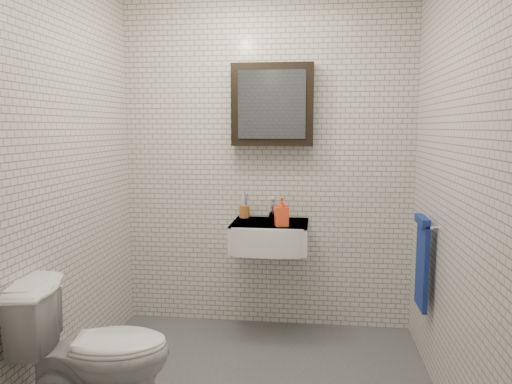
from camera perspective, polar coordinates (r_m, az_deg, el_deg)
room_shell at (r=2.81m, az=-0.89°, el=5.99°), size 2.22×2.02×2.51m
washbasin at (r=3.61m, az=1.56°, el=-5.06°), size 0.55×0.50×0.20m
faucet at (r=3.78m, az=1.86°, el=-2.03°), size 0.06×0.20×0.15m
mirror_cabinet at (r=3.72m, az=1.90°, el=9.92°), size 0.60×0.15×0.60m
towel_rail at (r=3.30m, az=18.48°, el=-7.24°), size 0.09×0.30×0.58m
toothbrush_cup at (r=3.81m, az=-1.35°, el=-2.17°), size 0.10×0.10×0.21m
soap_bottle at (r=3.48m, az=2.94°, el=-2.26°), size 0.11×0.11×0.20m
toilet at (r=2.83m, az=-17.88°, el=-16.97°), size 0.82×0.57×0.77m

